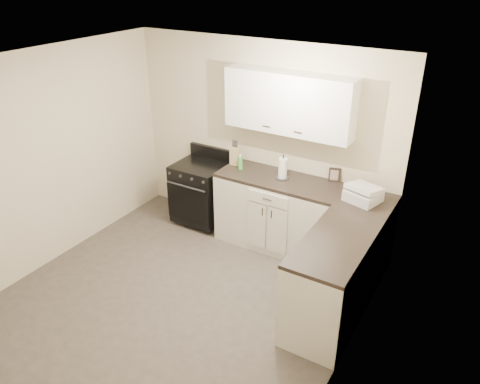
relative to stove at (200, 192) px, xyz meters
The scene contains 20 objects.
floor 1.72m from the stove, 62.87° to the right, with size 3.60×3.60×0.00m, color #473F38.
ceiling 2.63m from the stove, 62.87° to the right, with size 3.60×3.60×0.00m, color white.
wall_back 1.14m from the stove, 23.27° to the left, with size 3.60×3.60×0.00m, color beige.
wall_right 3.05m from the stove, 29.99° to the right, with size 3.60×3.60×0.00m, color beige.
wall_left 1.97m from the stove, 125.30° to the right, with size 3.60×3.60×0.00m, color beige.
wall_front 3.45m from the stove, 77.01° to the right, with size 3.60×3.60×0.00m, color beige.
base_cabinets_back 1.18m from the stove, ahead, with size 1.55×0.60×0.90m, color silver.
base_cabinets_right 2.34m from the stove, 15.49° to the right, with size 0.60×1.90×0.90m, color silver.
countertop_back 1.27m from the stove, ahead, with size 1.55×0.60×0.04m, color black.
countertop_right 2.39m from the stove, 15.49° to the right, with size 0.60×1.90×0.04m, color black.
upper_cabinets 1.82m from the stove, ahead, with size 1.55×0.30×0.70m, color white.
stove is the anchor object (origin of this frame).
knife_block 0.78m from the stove, 13.98° to the left, with size 0.11×0.10×0.24m, color #D7BE84.
paper_towel 1.34m from the stove, ahead, with size 0.11×0.11×0.26m, color white.
soap_bottle 0.84m from the stove, ahead, with size 0.06×0.06×0.17m, color green.
picture_frame 1.88m from the stove, ahead, with size 0.14×0.02×0.17m, color black.
wicker_basket 2.20m from the stove, ahead, with size 0.30×0.20×0.10m, color #AA8650.
countertop_grill 2.28m from the stove, ahead, with size 0.34×0.31×0.12m, color silver.
oven_mitt_near 2.19m from the stove, 28.08° to the right, with size 0.02×0.15×0.26m, color black.
oven_mitt_far 2.12m from the stove, 24.43° to the right, with size 0.02×0.17×0.29m, color black.
Camera 1 is at (2.62, -3.14, 3.35)m, focal length 35.00 mm.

